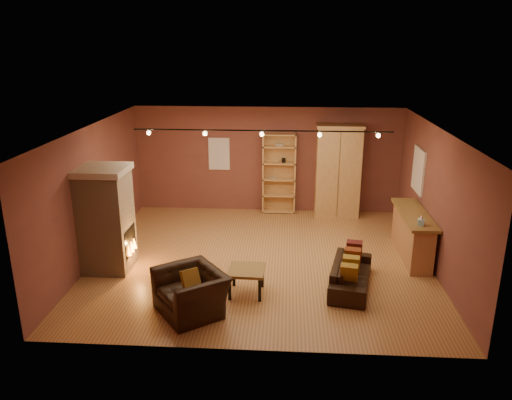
# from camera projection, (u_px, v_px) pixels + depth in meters

# --- Properties ---
(floor) EXTENTS (7.00, 7.00, 0.00)m
(floor) POSITION_uv_depth(u_px,v_px,m) (261.00, 259.00, 10.59)
(floor) COLOR #A06938
(floor) RESTS_ON ground
(ceiling) EXTENTS (7.00, 7.00, 0.00)m
(ceiling) POSITION_uv_depth(u_px,v_px,m) (261.00, 128.00, 9.73)
(ceiling) COLOR brown
(ceiling) RESTS_ON back_wall
(back_wall) EXTENTS (7.00, 0.02, 2.80)m
(back_wall) POSITION_uv_depth(u_px,v_px,m) (268.00, 160.00, 13.25)
(back_wall) COLOR brown
(back_wall) RESTS_ON floor
(left_wall) EXTENTS (0.02, 6.50, 2.80)m
(left_wall) POSITION_uv_depth(u_px,v_px,m) (93.00, 193.00, 10.38)
(left_wall) COLOR brown
(left_wall) RESTS_ON floor
(right_wall) EXTENTS (0.02, 6.50, 2.80)m
(right_wall) POSITION_uv_depth(u_px,v_px,m) (436.00, 200.00, 9.95)
(right_wall) COLOR brown
(right_wall) RESTS_ON floor
(fireplace) EXTENTS (1.01, 0.98, 2.12)m
(fireplace) POSITION_uv_depth(u_px,v_px,m) (106.00, 219.00, 9.89)
(fireplace) COLOR tan
(fireplace) RESTS_ON floor
(back_window) EXTENTS (0.56, 0.04, 0.86)m
(back_window) POSITION_uv_depth(u_px,v_px,m) (219.00, 154.00, 13.26)
(back_window) COLOR white
(back_window) RESTS_ON back_wall
(bookcase) EXTENTS (0.88, 0.34, 2.14)m
(bookcase) POSITION_uv_depth(u_px,v_px,m) (279.00, 172.00, 13.22)
(bookcase) COLOR tan
(bookcase) RESTS_ON floor
(armoire) EXTENTS (1.19, 0.68, 2.42)m
(armoire) POSITION_uv_depth(u_px,v_px,m) (338.00, 171.00, 12.90)
(armoire) COLOR tan
(armoire) RESTS_ON floor
(bar_counter) EXTENTS (0.56, 2.07, 0.99)m
(bar_counter) POSITION_uv_depth(u_px,v_px,m) (412.00, 234.00, 10.59)
(bar_counter) COLOR tan
(bar_counter) RESTS_ON floor
(tissue_box) EXTENTS (0.14, 0.14, 0.22)m
(tissue_box) POSITION_uv_depth(u_px,v_px,m) (421.00, 221.00, 9.72)
(tissue_box) COLOR #90CEE7
(tissue_box) RESTS_ON bar_counter
(right_window) EXTENTS (0.05, 0.90, 1.00)m
(right_window) POSITION_uv_depth(u_px,v_px,m) (419.00, 170.00, 11.20)
(right_window) COLOR white
(right_window) RESTS_ON right_wall
(loveseat) EXTENTS (0.84, 1.79, 0.73)m
(loveseat) POSITION_uv_depth(u_px,v_px,m) (351.00, 269.00, 9.33)
(loveseat) COLOR black
(loveseat) RESTS_ON floor
(armchair) EXTENTS (1.28, 1.36, 1.00)m
(armchair) POSITION_uv_depth(u_px,v_px,m) (191.00, 285.00, 8.41)
(armchair) COLOR black
(armchair) RESTS_ON floor
(coffee_table) EXTENTS (0.67, 0.67, 0.49)m
(coffee_table) POSITION_uv_depth(u_px,v_px,m) (246.00, 272.00, 9.06)
(coffee_table) COLOR olive
(coffee_table) RESTS_ON floor
(track_rail) EXTENTS (5.20, 0.09, 0.13)m
(track_rail) POSITION_uv_depth(u_px,v_px,m) (262.00, 132.00, 9.96)
(track_rail) COLOR black
(track_rail) RESTS_ON ceiling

